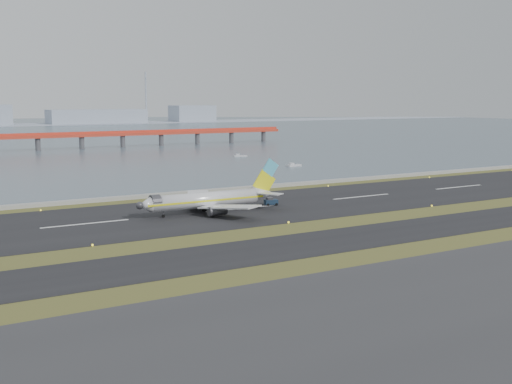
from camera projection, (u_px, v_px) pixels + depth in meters
ground at (308, 229)px, 139.08m from camera, size 1000.00×1000.00×0.00m
taxiway_strip at (342, 239)px, 128.84m from camera, size 1000.00×18.00×0.10m
runway_strip at (240, 209)px, 164.65m from camera, size 1000.00×45.00×0.10m
seawall at (191, 192)px, 190.16m from camera, size 1000.00×2.50×1.00m
red_pier at (81, 136)px, 361.22m from camera, size 260.00×5.00×10.20m
airliner at (210, 199)px, 157.87m from camera, size 38.52×32.89×12.80m
pushback_tug at (271, 202)px, 169.68m from camera, size 3.76×2.62×2.21m
workboat_near at (293, 165)px, 267.33m from camera, size 7.11×3.35×1.66m
workboat_far at (240, 156)px, 312.39m from camera, size 6.53×3.92×1.51m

